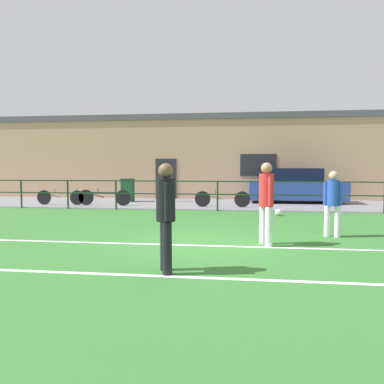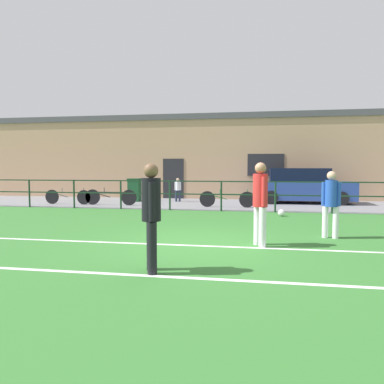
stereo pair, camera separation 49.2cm
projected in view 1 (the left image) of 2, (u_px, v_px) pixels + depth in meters
name	position (u px, v px, depth m)	size (l,w,h in m)	color
ground	(201.00, 244.00, 8.04)	(60.00, 44.00, 0.04)	#33702D
field_line_touchline	(200.00, 245.00, 7.83)	(36.00, 0.11, 0.00)	white
field_line_hash	(185.00, 277.00, 5.59)	(36.00, 0.11, 0.00)	white
pavement_strip	(221.00, 204.00, 16.45)	(48.00, 5.00, 0.02)	slate
perimeter_fence	(218.00, 191.00, 13.92)	(36.07, 0.07, 1.15)	#193823
clubhouse_facade	(224.00, 157.00, 19.96)	(28.00, 2.56, 4.42)	tan
player_goalkeeper	(166.00, 211.00, 5.79)	(0.30, 0.45, 1.74)	black
player_striker	(333.00, 200.00, 8.75)	(0.42, 0.28, 1.58)	white
player_winger	(266.00, 199.00, 7.81)	(0.31, 0.45, 1.77)	white
soccer_ball_match	(278.00, 212.00, 12.60)	(0.23, 0.23, 0.23)	white
spectator_child	(172.00, 188.00, 17.48)	(0.30, 0.20, 1.12)	#232D4C
parked_car_red	(295.00, 186.00, 17.00)	(4.35, 1.78, 1.59)	#28428E
bicycle_parked_0	(60.00, 197.00, 16.02)	(2.16, 0.04, 0.73)	black
bicycle_parked_1	(222.00, 199.00, 15.12)	(2.29, 0.04, 0.75)	black
bicycle_parked_2	(104.00, 197.00, 15.76)	(2.34, 0.04, 0.76)	black
trash_bin_0	(128.00, 190.00, 17.49)	(0.58, 0.49, 1.10)	#194C28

